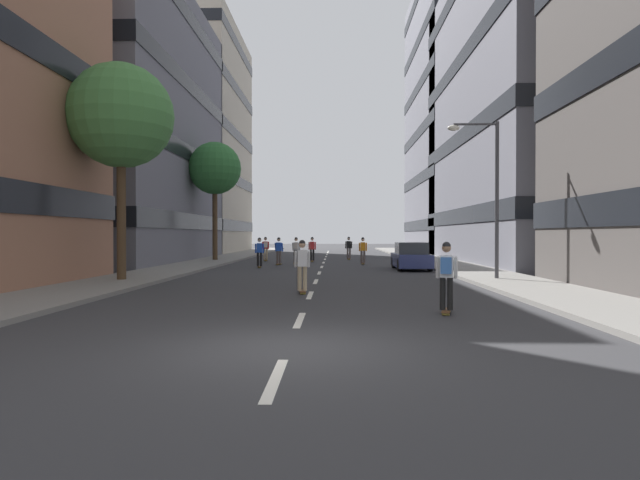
# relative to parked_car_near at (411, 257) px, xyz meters

# --- Properties ---
(ground_plane) EXTENTS (153.39, 153.39, 0.00)m
(ground_plane) POSITION_rel_parked_car_near_xyz_m (-5.02, 4.91, -0.70)
(ground_plane) COLOR #333335
(sidewalk_left) EXTENTS (3.27, 70.30, 0.14)m
(sidewalk_left) POSITION_rel_parked_car_near_xyz_m (-12.88, 8.10, -0.63)
(sidewalk_left) COLOR gray
(sidewalk_left) RESTS_ON ground_plane
(sidewalk_right) EXTENTS (3.27, 70.30, 0.14)m
(sidewalk_right) POSITION_rel_parked_car_near_xyz_m (2.83, 8.10, -0.63)
(sidewalk_right) COLOR gray
(sidewalk_right) RESTS_ON ground_plane
(lane_markings) EXTENTS (0.16, 57.20, 0.01)m
(lane_markings) POSITION_rel_parked_car_near_xyz_m (-5.02, 4.84, -0.70)
(lane_markings) COLOR silver
(lane_markings) RESTS_ON ground_plane
(building_left_mid) EXTENTS (14.99, 21.34, 19.22)m
(building_left_mid) POSITION_rel_parked_car_near_xyz_m (-21.95, 8.13, 9.00)
(building_left_mid) COLOR slate
(building_left_mid) RESTS_ON ground_plane
(building_left_far) EXTENTS (14.99, 17.70, 23.79)m
(building_left_far) POSITION_rel_parked_car_near_xyz_m (-21.95, 27.29, 11.29)
(building_left_far) COLOR #BCB29E
(building_left_far) RESTS_ON ground_plane
(building_right_mid) EXTENTS (14.99, 24.12, 21.64)m
(building_right_mid) POSITION_rel_parked_car_near_xyz_m (11.90, 8.13, 10.21)
(building_right_mid) COLOR slate
(building_right_mid) RESTS_ON ground_plane
(building_right_far) EXTENTS (14.99, 20.31, 28.90)m
(building_right_far) POSITION_rel_parked_car_near_xyz_m (11.90, 27.29, 13.84)
(building_right_far) COLOR slate
(building_right_far) RESTS_ON ground_plane
(parked_car_near) EXTENTS (1.82, 4.40, 1.52)m
(parked_car_near) POSITION_rel_parked_car_near_xyz_m (0.00, 0.00, 0.00)
(parked_car_near) COLOR navy
(parked_car_near) RESTS_ON ground_plane
(street_tree_near) EXTENTS (4.21, 4.21, 8.73)m
(street_tree_near) POSITION_rel_parked_car_near_xyz_m (-12.88, -8.41, 6.03)
(street_tree_near) COLOR #4C3823
(street_tree_near) RESTS_ON sidewalk_left
(street_tree_mid) EXTENTS (3.76, 3.76, 8.47)m
(street_tree_mid) POSITION_rel_parked_car_near_xyz_m (-12.88, 8.49, 5.98)
(street_tree_mid) COLOR #4C3823
(street_tree_mid) RESTS_ON sidewalk_left
(streetlamp_right) EXTENTS (2.13, 0.30, 6.50)m
(streetlamp_right) POSITION_rel_parked_car_near_xyz_m (2.14, -7.40, 3.44)
(streetlamp_right) COLOR #3F3F44
(streetlamp_right) RESTS_ON sidewalk_right
(skater_0) EXTENTS (0.54, 0.91, 1.78)m
(skater_0) POSITION_rel_parked_car_near_xyz_m (-2.40, 5.32, 0.29)
(skater_0) COLOR brown
(skater_0) RESTS_ON ground_plane
(skater_1) EXTENTS (0.55, 0.92, 1.78)m
(skater_1) POSITION_rel_parked_car_near_xyz_m (-6.84, 5.89, 0.32)
(skater_1) COLOR brown
(skater_1) RESTS_ON ground_plane
(skater_2) EXTENTS (0.57, 0.92, 1.78)m
(skater_2) POSITION_rel_parked_car_near_xyz_m (-9.37, 9.63, 0.32)
(skater_2) COLOR brown
(skater_2) RESTS_ON ground_plane
(skater_3) EXTENTS (0.57, 0.92, 1.78)m
(skater_3) POSITION_rel_parked_car_near_xyz_m (-1.47, -16.59, 0.32)
(skater_3) COLOR brown
(skater_3) RESTS_ON ground_plane
(skater_4) EXTENTS (0.55, 0.92, 1.78)m
(skater_4) POSITION_rel_parked_car_near_xyz_m (-5.31, -12.13, 0.29)
(skater_4) COLOR brown
(skater_4) RESTS_ON ground_plane
(skater_5) EXTENTS (0.54, 0.91, 1.78)m
(skater_5) POSITION_rel_parked_car_near_xyz_m (-5.86, 8.48, 0.29)
(skater_5) COLOR brown
(skater_5) RESTS_ON ground_plane
(skater_6) EXTENTS (0.54, 0.91, 1.78)m
(skater_6) POSITION_rel_parked_car_near_xyz_m (-3.16, 11.74, 0.29)
(skater_6) COLOR brown
(skater_6) RESTS_ON ground_plane
(skater_7) EXTENTS (0.56, 0.92, 1.78)m
(skater_7) POSITION_rel_parked_car_near_xyz_m (-7.83, 4.36, 0.29)
(skater_7) COLOR brown
(skater_7) RESTS_ON ground_plane
(skater_8) EXTENTS (0.55, 0.92, 1.78)m
(skater_8) POSITION_rel_parked_car_near_xyz_m (-8.67, 1.49, 0.29)
(skater_8) COLOR brown
(skater_8) RESTS_ON ground_plane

